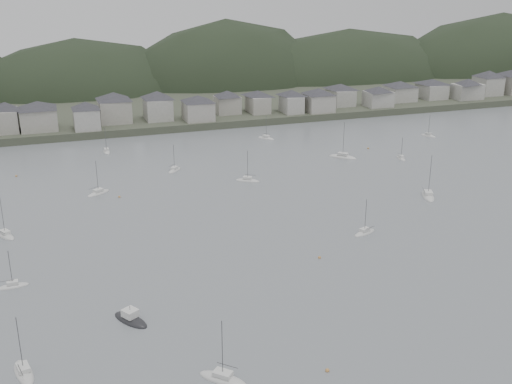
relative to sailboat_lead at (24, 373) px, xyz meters
name	(u,v)px	position (x,y,z in m)	size (l,w,h in m)	color
ground	(409,373)	(58.54, -20.14, -0.18)	(900.00, 900.00, 0.00)	slate
far_shore_land	(133,82)	(58.54, 274.86, 1.32)	(900.00, 250.00, 3.00)	#383D2D
forested_ridge	(150,111)	(63.37, 249.26, -11.46)	(851.55, 103.94, 102.57)	black
waterfront_town	(284,98)	(109.13, 163.20, 8.48)	(451.48, 28.46, 12.92)	#99978B
sailboat_lead	(24,373)	(0.00, 0.00, 0.00)	(4.34, 8.46, 11.07)	silver
moored_fleet	(250,224)	(54.33, 47.39, 0.00)	(231.00, 176.78, 13.65)	silver
motor_launch_far	(131,319)	(18.59, 10.56, 0.11)	(7.03, 8.85, 4.02)	black
mooring_buoys	(234,239)	(47.81, 39.81, -0.03)	(138.08, 128.57, 0.70)	#BF833F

